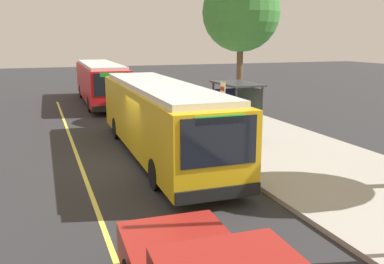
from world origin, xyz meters
TOP-DOWN VIEW (x-y plane):
  - ground_plane at (0.00, 0.00)m, footprint 120.00×120.00m
  - sidewalk_curb at (0.00, 6.00)m, footprint 44.00×6.40m
  - lane_stripe_center at (0.00, -2.20)m, footprint 36.00×0.14m
  - transit_bus_main at (-0.84, 1.01)m, footprint 12.23×2.74m
  - transit_bus_second at (-16.24, 0.86)m, footprint 12.07×2.86m
  - bus_shelter at (-3.02, 5.53)m, footprint 2.90×1.60m
  - waiting_bench at (-2.77, 5.44)m, footprint 1.60×0.48m
  - route_sign_post at (-0.63, 3.66)m, footprint 0.44×0.08m
  - pedestrian_commuter at (-2.08, 4.15)m, footprint 0.24×0.40m
  - street_tree_near_shelter at (-7.01, 7.58)m, footprint 4.40×4.40m

SIDE VIEW (x-z plane):
  - ground_plane at x=0.00m, z-range 0.00..0.00m
  - lane_stripe_center at x=0.00m, z-range 0.00..0.01m
  - sidewalk_curb at x=0.00m, z-range 0.00..0.15m
  - waiting_bench at x=-2.77m, z-range 0.16..1.11m
  - pedestrian_commuter at x=-2.08m, z-range 0.27..1.96m
  - transit_bus_second at x=-16.24m, z-range 0.14..3.09m
  - transit_bus_main at x=-0.84m, z-range 0.14..3.09m
  - bus_shelter at x=-3.02m, z-range 0.68..3.16m
  - route_sign_post at x=-0.63m, z-range 0.56..3.36m
  - street_tree_near_shelter at x=-7.01m, z-range 2.01..10.17m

